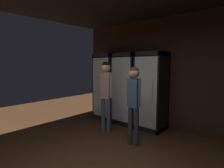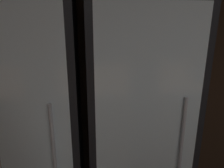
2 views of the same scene
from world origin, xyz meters
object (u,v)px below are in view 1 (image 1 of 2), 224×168
object	(u,v)px
cooler_far_left	(108,87)
cooler_center	(152,92)
shopper_near	(106,87)
cooler_left	(128,89)
shopper_far	(134,95)

from	to	relation	value
cooler_far_left	cooler_center	size ratio (longest dim) A/B	1.00
cooler_far_left	shopper_near	distance (m)	1.23
cooler_far_left	cooler_left	bearing A→B (deg)	0.17
cooler_center	shopper_near	size ratio (longest dim) A/B	1.14
cooler_far_left	cooler_center	bearing A→B (deg)	0.06
cooler_center	cooler_far_left	bearing A→B (deg)	-179.94
cooler_far_left	cooler_center	xyz separation A→B (m)	(1.47, 0.00, 0.01)
cooler_far_left	shopper_near	bearing A→B (deg)	-50.96
cooler_center	shopper_far	world-z (taller)	cooler_center
cooler_left	shopper_near	xyz separation A→B (m)	(0.03, -0.95, 0.16)
shopper_near	cooler_left	bearing A→B (deg)	91.93
cooler_far_left	shopper_far	distance (m)	2.00
shopper_near	shopper_far	size ratio (longest dim) A/B	1.06
cooler_left	cooler_center	distance (m)	0.74
cooler_center	shopper_near	world-z (taller)	cooler_center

